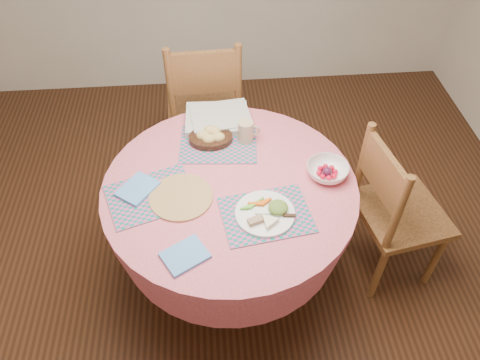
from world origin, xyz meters
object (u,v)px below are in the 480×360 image
at_px(chair_back, 205,104).
at_px(bread_bowl, 211,136).
at_px(wicker_trivet, 181,197).
at_px(fruit_bowl, 327,171).
at_px(dining_table, 230,211).
at_px(chair_right, 394,210).
at_px(dinner_plate, 267,213).
at_px(latte_mug, 246,131).

relative_size(chair_back, bread_bowl, 4.57).
relative_size(wicker_trivet, fruit_bowl, 1.36).
bearing_deg(bread_bowl, dining_table, -76.64).
relative_size(dining_table, fruit_bowl, 5.64).
distance_m(chair_back, bread_bowl, 0.65).
bearing_deg(chair_right, fruit_bowl, 72.95).
distance_m(chair_back, wicker_trivet, 1.02).
height_order(dining_table, wicker_trivet, wicker_trivet).
distance_m(dinner_plate, bread_bowl, 0.58).
height_order(chair_back, latte_mug, chair_back).
relative_size(chair_right, fruit_bowl, 4.40).
relative_size(latte_mug, fruit_bowl, 0.54).
height_order(chair_back, dinner_plate, chair_back).
bearing_deg(latte_mug, bread_bowl, 177.53).
bearing_deg(wicker_trivet, dining_table, 15.43).
relative_size(dinner_plate, latte_mug, 2.30).
distance_m(chair_back, latte_mug, 0.70).
bearing_deg(dinner_plate, fruit_bowl, 35.44).
relative_size(wicker_trivet, dinner_plate, 1.10).
xyz_separation_m(chair_right, fruit_bowl, (-0.39, 0.04, 0.28)).
bearing_deg(bread_bowl, latte_mug, -2.47).
height_order(latte_mug, fruit_bowl, latte_mug).
bearing_deg(chair_back, latte_mug, 106.88).
xyz_separation_m(chair_back, latte_mug, (0.21, -0.61, 0.27)).
bearing_deg(fruit_bowl, wicker_trivet, -172.92).
bearing_deg(fruit_bowl, latte_mug, 141.68).
xyz_separation_m(wicker_trivet, latte_mug, (0.34, 0.38, 0.06)).
relative_size(chair_back, dinner_plate, 3.86).
bearing_deg(chair_right, dinner_plate, 94.25).
bearing_deg(fruit_bowl, dinner_plate, -144.56).
xyz_separation_m(chair_right, dinner_plate, (-0.71, -0.19, 0.27)).
bearing_deg(dining_table, dinner_plate, -53.60).
height_order(chair_right, chair_back, chair_back).
bearing_deg(latte_mug, wicker_trivet, -131.96).
bearing_deg(chair_back, dining_table, 94.06).
distance_m(dinner_plate, fruit_bowl, 0.40).
height_order(chair_right, dinner_plate, chair_right).
bearing_deg(dinner_plate, chair_right, 14.84).
bearing_deg(bread_bowl, wicker_trivet, -111.90).
distance_m(dining_table, latte_mug, 0.42).
xyz_separation_m(dining_table, wicker_trivet, (-0.23, -0.06, 0.20)).
xyz_separation_m(dinner_plate, bread_bowl, (-0.23, 0.53, 0.01)).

